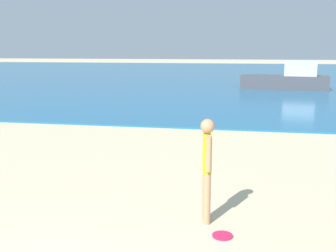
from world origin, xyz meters
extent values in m
cube|color=#1E6B9E|center=(0.00, 40.44, 0.03)|extent=(160.00, 60.00, 0.06)
cylinder|color=tan|center=(1.36, 3.27, 0.39)|extent=(0.10, 0.10, 0.78)
cylinder|color=tan|center=(1.40, 3.14, 0.39)|extent=(0.10, 0.10, 0.78)
cube|color=yellow|center=(1.38, 3.20, 1.07)|extent=(0.15, 0.20, 0.59)
sphere|color=tan|center=(1.38, 3.20, 1.49)|extent=(0.21, 0.21, 0.21)
cylinder|color=tan|center=(1.34, 3.34, 1.11)|extent=(0.08, 0.08, 0.52)
cylinder|color=tan|center=(1.42, 3.06, 1.11)|extent=(0.08, 0.08, 0.52)
cylinder|color=#E51E4C|center=(1.66, 2.75, 0.01)|extent=(0.29, 0.29, 0.03)
cube|color=#4C4C51|center=(4.26, 24.49, 0.49)|extent=(5.53, 2.39, 0.86)
cube|color=silver|center=(5.21, 24.36, 1.40)|extent=(2.07, 1.44, 0.96)
camera|label=1|loc=(1.92, -2.69, 2.60)|focal=44.05mm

